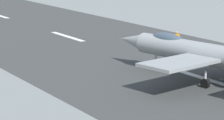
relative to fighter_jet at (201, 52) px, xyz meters
name	(u,v)px	position (x,y,z in m)	size (l,w,h in m)	color
ground_plane	(210,80)	(-0.29, -0.72, -2.37)	(400.00, 400.00, 0.00)	gray
runway_strip	(210,80)	(-0.31, -0.72, -2.36)	(240.00, 26.00, 0.02)	#3B3D3C
fighter_jet	(201,52)	(0.00, 0.00, 0.00)	(18.17, 13.81, 5.56)	#929899
crew_person	(177,39)	(13.05, -7.72, -1.52)	(0.44, 0.64, 1.70)	#1E2338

